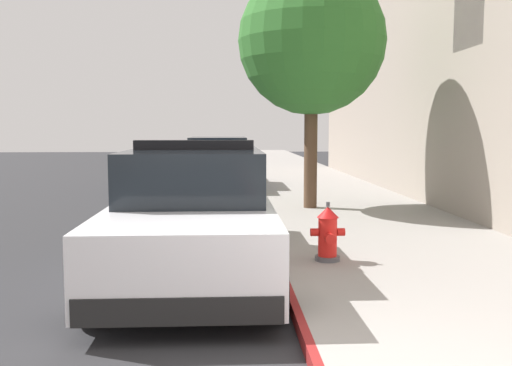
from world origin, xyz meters
TOP-DOWN VIEW (x-y plane):
  - ground_plane at (-4.12, 10.00)m, footprint 31.78×60.00m
  - sidewalk_pavement at (1.88, 10.00)m, footprint 3.76×60.00m
  - curb_painted_edge at (-0.04, 10.00)m, footprint 0.08×60.00m
  - police_cruiser at (-1.10, 3.80)m, footprint 1.94×4.84m
  - parked_car_silver_ahead at (-0.96, 13.43)m, footprint 1.94×4.84m
  - fire_hydrant at (0.59, 3.85)m, footprint 0.44×0.40m
  - street_tree at (1.09, 8.65)m, footprint 3.08×3.08m

SIDE VIEW (x-z plane):
  - ground_plane at x=-4.12m, z-range -0.20..0.00m
  - sidewalk_pavement at x=1.88m, z-range 0.00..0.13m
  - curb_painted_edge at x=-0.04m, z-range 0.00..0.13m
  - fire_hydrant at x=0.59m, z-range 0.10..0.86m
  - parked_car_silver_ahead at x=-0.96m, z-range -0.04..1.52m
  - police_cruiser at x=-1.10m, z-range -0.10..1.58m
  - street_tree at x=1.09m, z-range 1.10..6.15m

